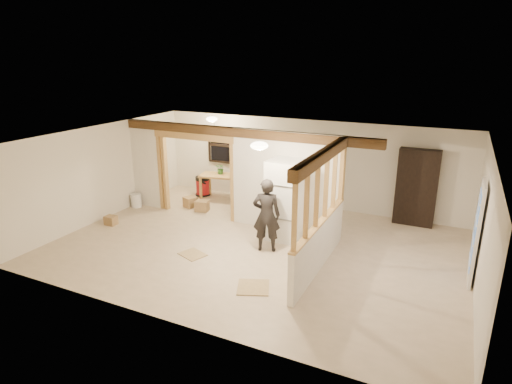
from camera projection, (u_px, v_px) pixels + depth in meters
The scene contains 30 objects.
floor at pixel (256, 247), 9.85m from camera, with size 9.00×6.50×0.01m, color beige.
ceiling at pixel (257, 139), 9.09m from camera, with size 9.00×6.50×0.01m, color white.
wall_back at pixel (305, 163), 12.26m from camera, with size 9.00×0.01×2.50m, color silver.
wall_front at pixel (167, 254), 6.68m from camera, with size 9.00×0.01×2.50m, color silver.
wall_left at pixel (103, 172), 11.32m from camera, with size 0.01×6.50×2.50m, color silver.
wall_right at pixel (484, 229), 7.62m from camera, with size 0.01×6.50×2.50m, color silver.
partition_left_stub at pixel (146, 164), 12.16m from camera, with size 0.90×0.12×2.50m, color white.
partition_center at pixel (285, 182), 10.42m from camera, with size 2.80×0.12×2.50m, color white.
doorway_frame at pixel (195, 176), 11.53m from camera, with size 2.46×0.14×2.20m, color tan.
header_beam_back at pixel (241, 133), 10.56m from camera, with size 7.00×0.18×0.22m, color #52361C.
header_beam_right at pixel (323, 156), 8.12m from camera, with size 0.18×3.30×0.22m, color #52361C.
pony_wall at pixel (319, 246), 8.70m from camera, with size 0.12×3.20×1.00m, color white.
stud_partition at pixel (322, 192), 8.34m from camera, with size 0.14×3.20×1.32m, color tan.
window_back at pixel (225, 146), 13.17m from camera, with size 1.12×0.10×1.10m, color black.
french_door at pixel (476, 233), 8.07m from camera, with size 0.12×0.86×2.00m, color white.
ceiling_dome_main at pixel (259, 146), 8.54m from camera, with size 0.36×0.36×0.16m, color #FFEABF.
ceiling_dome_util at pixel (212, 119), 12.09m from camera, with size 0.32×0.32×0.14m, color #FFEABF.
hanging_bulb at pixel (215, 135), 11.38m from camera, with size 0.07×0.07×0.07m, color #FFD88C.
refrigerator at pixel (286, 200), 10.04m from camera, with size 0.79×0.77×1.92m, color silver.
woman at pixel (266, 215), 9.43m from camera, with size 0.61×0.40×1.68m, color black.
work_table at pixel (222, 187), 12.90m from camera, with size 1.26×0.63×0.79m, color tan.
potted_plant at pixel (221, 169), 12.82m from camera, with size 0.30×0.26×0.33m, color #36782B.
shop_vac at pixel (203, 186), 13.36m from camera, with size 0.47×0.47×0.62m, color maroon.
bookshelf at pixel (416, 188), 10.87m from camera, with size 0.99×0.33×1.99m, color black.
bucket at pixel (136, 200), 12.38m from camera, with size 0.30×0.30×0.39m, color white.
box_util_a at pixel (202, 206), 12.06m from camera, with size 0.35×0.30×0.30m, color #977449.
box_util_b at pixel (190, 202), 12.39m from camera, with size 0.32×0.32×0.30m, color #977449.
box_front at pixel (111, 220), 11.09m from camera, with size 0.29×0.24×0.24m, color #977449.
floor_panel_near at pixel (253, 287), 8.10m from camera, with size 0.59×0.59×0.02m, color tan.
floor_panel_far at pixel (193, 254), 9.44m from camera, with size 0.55×0.44×0.02m, color tan.
Camera 1 is at (3.87, -8.12, 4.20)m, focal length 30.00 mm.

